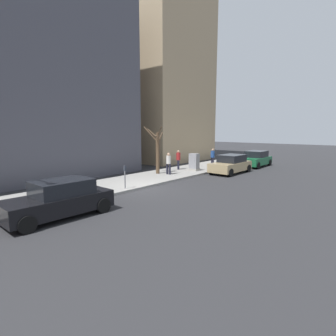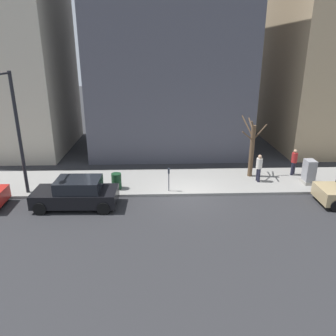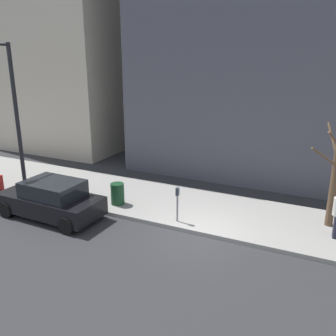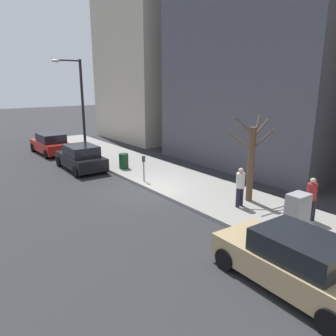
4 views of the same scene
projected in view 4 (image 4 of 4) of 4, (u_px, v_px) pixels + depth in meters
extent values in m
plane|color=#2B2B2D|center=(148.00, 190.00, 16.16)|extent=(120.00, 120.00, 0.00)
cube|color=gray|center=(179.00, 182.00, 17.29)|extent=(4.00, 36.00, 0.15)
cube|color=tan|center=(292.00, 266.00, 8.46)|extent=(1.92, 4.25, 0.70)
cube|color=black|center=(302.00, 247.00, 8.14)|extent=(1.66, 2.24, 0.60)
cylinder|color=black|center=(225.00, 259.00, 9.28)|extent=(0.24, 0.65, 0.64)
cylinder|color=black|center=(265.00, 243.00, 10.23)|extent=(0.24, 0.65, 0.64)
cylinder|color=black|center=(331.00, 323.00, 6.83)|extent=(0.24, 0.65, 0.64)
cube|color=black|center=(81.00, 160.00, 19.95)|extent=(1.89, 4.24, 0.70)
cube|color=black|center=(81.00, 150.00, 19.62)|extent=(1.65, 2.24, 0.60)
cylinder|color=black|center=(59.00, 161.00, 20.76)|extent=(0.23, 0.64, 0.64)
cylinder|color=black|center=(85.00, 158.00, 21.71)|extent=(0.23, 0.64, 0.64)
cylinder|color=black|center=(76.00, 172.00, 18.31)|extent=(0.23, 0.64, 0.64)
cylinder|color=black|center=(105.00, 167.00, 19.26)|extent=(0.23, 0.64, 0.64)
cube|color=red|center=(51.00, 146.00, 24.40)|extent=(1.91, 4.24, 0.70)
cube|color=black|center=(51.00, 138.00, 24.09)|extent=(1.66, 2.24, 0.60)
cylinder|color=black|center=(33.00, 147.00, 25.14)|extent=(0.24, 0.65, 0.64)
cylinder|color=black|center=(55.00, 145.00, 26.15)|extent=(0.24, 0.65, 0.64)
cylinder|color=black|center=(47.00, 154.00, 22.78)|extent=(0.24, 0.65, 0.64)
cylinder|color=black|center=(70.00, 151.00, 23.79)|extent=(0.24, 0.65, 0.64)
cylinder|color=slate|center=(144.00, 171.00, 17.05)|extent=(0.07, 0.07, 1.05)
cube|color=#2D333D|center=(144.00, 159.00, 16.88)|extent=(0.14, 0.10, 0.30)
cube|color=#A8A399|center=(295.00, 231.00, 11.21)|extent=(0.83, 0.61, 0.18)
cube|color=#939399|center=(297.00, 212.00, 11.03)|extent=(0.75, 0.55, 1.25)
cylinder|color=black|center=(83.00, 109.00, 22.51)|extent=(0.18, 0.18, 6.50)
cylinder|color=black|center=(68.00, 60.00, 21.25)|extent=(1.60, 0.10, 0.10)
ellipsoid|color=beige|center=(56.00, 61.00, 20.80)|extent=(0.56, 0.32, 0.20)
cylinder|color=brown|center=(251.00, 165.00, 14.00)|extent=(0.28, 0.28, 3.22)
cylinder|color=brown|center=(256.00, 130.00, 14.11)|extent=(1.05, 0.59, 1.25)
cylinder|color=brown|center=(244.00, 126.00, 13.49)|extent=(0.80, 0.47, 0.72)
cylinder|color=brown|center=(239.00, 140.00, 13.84)|extent=(0.67, 0.93, 0.80)
cylinder|color=brown|center=(261.00, 128.00, 13.93)|extent=(1.07, 0.14, 0.76)
cylinder|color=brown|center=(263.00, 139.00, 13.46)|extent=(0.33, 0.92, 1.00)
cylinder|color=#14381E|center=(124.00, 161.00, 19.62)|extent=(0.56, 0.56, 0.90)
cylinder|color=#1E1E2D|center=(313.00, 210.00, 12.20)|extent=(0.16, 0.16, 0.82)
cylinder|color=#1E1E2D|center=(306.00, 210.00, 12.24)|extent=(0.16, 0.16, 0.82)
cylinder|color=#A52323|center=(312.00, 192.00, 12.03)|extent=(0.36, 0.36, 0.62)
sphere|color=tan|center=(313.00, 181.00, 11.93)|extent=(0.22, 0.22, 0.22)
cylinder|color=#1E1E2D|center=(241.00, 196.00, 13.67)|extent=(0.16, 0.16, 0.82)
cylinder|color=#1E1E2D|center=(238.00, 198.00, 13.52)|extent=(0.16, 0.16, 0.82)
cylinder|color=silver|center=(241.00, 180.00, 13.41)|extent=(0.36, 0.36, 0.62)
sphere|color=tan|center=(241.00, 171.00, 13.30)|extent=(0.22, 0.22, 0.22)
cube|color=#4C4C56|center=(286.00, 45.00, 21.29)|extent=(11.65, 11.65, 15.00)
cube|color=#BCB29E|center=(159.00, 28.00, 29.75)|extent=(9.11, 9.11, 19.94)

